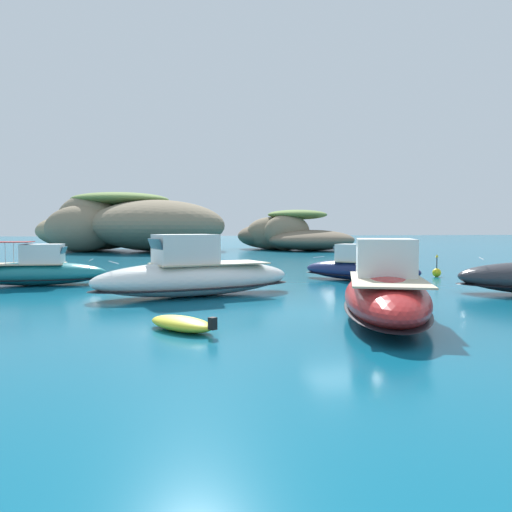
{
  "coord_description": "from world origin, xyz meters",
  "views": [
    {
      "loc": [
        -7.13,
        -17.42,
        3.15
      ],
      "look_at": [
        0.21,
        15.2,
        1.33
      ],
      "focal_mm": 35.4,
      "sensor_mm": 36.0,
      "label": 1
    }
  ],
  "objects_px": {
    "islet_small": "(288,235)",
    "motorboat_teal": "(36,271)",
    "dinghy_tender": "(182,323)",
    "motorboat_white": "(194,275)",
    "islet_large": "(124,225)",
    "channel_buoy": "(437,272)",
    "motorboat_navy": "(360,268)",
    "motorboat_red": "(385,292)"
  },
  "relations": [
    {
      "from": "motorboat_red",
      "to": "dinghy_tender",
      "type": "xyz_separation_m",
      "value": [
        -7.09,
        -0.51,
        -0.71
      ]
    },
    {
      "from": "motorboat_white",
      "to": "islet_large",
      "type": "bearing_deg",
      "value": 95.57
    },
    {
      "from": "motorboat_white",
      "to": "motorboat_teal",
      "type": "bearing_deg",
      "value": 141.68
    },
    {
      "from": "islet_large",
      "to": "channel_buoy",
      "type": "xyz_separation_m",
      "value": [
        21.24,
        -44.19,
        -3.25
      ]
    },
    {
      "from": "dinghy_tender",
      "to": "motorboat_navy",
      "type": "bearing_deg",
      "value": 47.57
    },
    {
      "from": "motorboat_navy",
      "to": "islet_large",
      "type": "bearing_deg",
      "value": 108.86
    },
    {
      "from": "islet_large",
      "to": "motorboat_teal",
      "type": "xyz_separation_m",
      "value": [
        -3.24,
        -43.63,
        -2.81
      ]
    },
    {
      "from": "channel_buoy",
      "to": "motorboat_teal",
      "type": "bearing_deg",
      "value": 178.7
    },
    {
      "from": "islet_small",
      "to": "motorboat_red",
      "type": "bearing_deg",
      "value": -102.87
    },
    {
      "from": "islet_large",
      "to": "motorboat_white",
      "type": "relative_size",
      "value": 3.3
    },
    {
      "from": "motorboat_teal",
      "to": "channel_buoy",
      "type": "xyz_separation_m",
      "value": [
        24.48,
        -0.56,
        -0.44
      ]
    },
    {
      "from": "motorboat_white",
      "to": "motorboat_teal",
      "type": "relative_size",
      "value": 1.31
    },
    {
      "from": "islet_small",
      "to": "motorboat_navy",
      "type": "bearing_deg",
      "value": -100.59
    },
    {
      "from": "islet_small",
      "to": "motorboat_white",
      "type": "bearing_deg",
      "value": -111.04
    },
    {
      "from": "islet_small",
      "to": "motorboat_teal",
      "type": "distance_m",
      "value": 50.16
    },
    {
      "from": "islet_small",
      "to": "channel_buoy",
      "type": "height_order",
      "value": "islet_small"
    },
    {
      "from": "motorboat_teal",
      "to": "dinghy_tender",
      "type": "xyz_separation_m",
      "value": [
        6.94,
        -14.37,
        -0.55
      ]
    },
    {
      "from": "islet_small",
      "to": "motorboat_teal",
      "type": "xyz_separation_m",
      "value": [
        -26.87,
        -42.33,
        -1.45
      ]
    },
    {
      "from": "islet_large",
      "to": "motorboat_red",
      "type": "xyz_separation_m",
      "value": [
        10.79,
        -57.5,
        -2.66
      ]
    },
    {
      "from": "motorboat_navy",
      "to": "motorboat_red",
      "type": "relative_size",
      "value": 0.71
    },
    {
      "from": "motorboat_white",
      "to": "motorboat_navy",
      "type": "xyz_separation_m",
      "value": [
        10.55,
        4.88,
        -0.22
      ]
    },
    {
      "from": "motorboat_red",
      "to": "dinghy_tender",
      "type": "bearing_deg",
      "value": -175.92
    },
    {
      "from": "islet_small",
      "to": "motorboat_navy",
      "type": "distance_m",
      "value": 44.65
    },
    {
      "from": "islet_small",
      "to": "motorboat_red",
      "type": "relative_size",
      "value": 2.19
    },
    {
      "from": "motorboat_red",
      "to": "motorboat_white",
      "type": "bearing_deg",
      "value": 128.41
    },
    {
      "from": "motorboat_teal",
      "to": "channel_buoy",
      "type": "relative_size",
      "value": 5.29
    },
    {
      "from": "motorboat_teal",
      "to": "motorboat_navy",
      "type": "bearing_deg",
      "value": -4.69
    },
    {
      "from": "islet_large",
      "to": "channel_buoy",
      "type": "height_order",
      "value": "islet_large"
    },
    {
      "from": "motorboat_white",
      "to": "motorboat_teal",
      "type": "xyz_separation_m",
      "value": [
        -8.12,
        6.42,
        -0.19
      ]
    },
    {
      "from": "motorboat_teal",
      "to": "channel_buoy",
      "type": "distance_m",
      "value": 24.49
    },
    {
      "from": "islet_small",
      "to": "motorboat_white",
      "type": "relative_size",
      "value": 2.11
    },
    {
      "from": "motorboat_white",
      "to": "dinghy_tender",
      "type": "bearing_deg",
      "value": -98.46
    },
    {
      "from": "islet_large",
      "to": "channel_buoy",
      "type": "distance_m",
      "value": 49.14
    },
    {
      "from": "motorboat_teal",
      "to": "islet_small",
      "type": "bearing_deg",
      "value": 57.59
    },
    {
      "from": "dinghy_tender",
      "to": "motorboat_white",
      "type": "bearing_deg",
      "value": 81.54
    },
    {
      "from": "motorboat_teal",
      "to": "channel_buoy",
      "type": "bearing_deg",
      "value": -1.3
    },
    {
      "from": "islet_large",
      "to": "motorboat_white",
      "type": "height_order",
      "value": "islet_large"
    },
    {
      "from": "islet_small",
      "to": "motorboat_red",
      "type": "distance_m",
      "value": 57.66
    },
    {
      "from": "islet_small",
      "to": "motorboat_white",
      "type": "height_order",
      "value": "islet_small"
    },
    {
      "from": "motorboat_white",
      "to": "dinghy_tender",
      "type": "relative_size",
      "value": 3.71
    },
    {
      "from": "islet_large",
      "to": "motorboat_red",
      "type": "relative_size",
      "value": 3.43
    },
    {
      "from": "motorboat_navy",
      "to": "dinghy_tender",
      "type": "bearing_deg",
      "value": -132.43
    }
  ]
}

